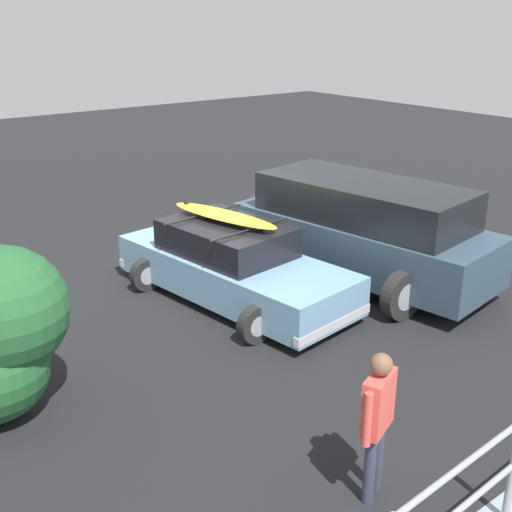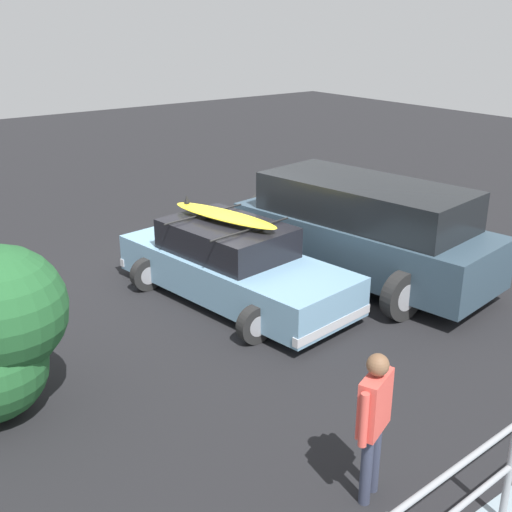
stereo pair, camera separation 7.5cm
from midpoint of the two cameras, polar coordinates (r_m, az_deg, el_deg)
ground_plane at (r=11.51m, az=-3.47°, el=-2.50°), size 44.00×44.00×0.02m
sedan_car at (r=10.70m, az=-1.90°, el=-0.73°), size 2.57×4.53×1.58m
suv_car at (r=11.55m, az=9.62°, el=2.34°), size 3.04×5.08×1.81m
person_bystander at (r=6.37m, az=10.80°, el=-13.64°), size 0.59×0.34×1.60m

